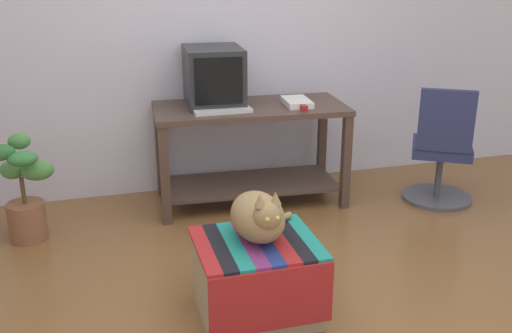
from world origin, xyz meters
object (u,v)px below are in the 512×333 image
tv_monitor (214,77)px  book (297,102)px  desk (250,137)px  cat (259,216)px  keyboard (223,111)px  ottoman_with_blanket (257,278)px  potted_plant (24,196)px  stapler (303,107)px  office_chair (442,153)px

tv_monitor → book: 0.63m
desk → cat: size_ratio=3.42×
keyboard → ottoman_with_blanket: 1.45m
book → potted_plant: size_ratio=0.41×
ottoman_with_blanket → stapler: bearing=61.0°
potted_plant → desk: bearing=8.3°
desk → stapler: bearing=-31.0°
cat → stapler: size_ratio=3.75×
keyboard → potted_plant: size_ratio=0.57×
ottoman_with_blanket → cat: bearing=52.8°
desk → tv_monitor: size_ratio=2.78×
ottoman_with_blanket → stapler: 1.52m
tv_monitor → book: size_ratio=1.75×
desk → tv_monitor: bearing=157.3°
potted_plant → ottoman_with_blanket: bearing=-45.7°
ottoman_with_blanket → cat: size_ratio=1.47×
keyboard → ottoman_with_blanket: bearing=-95.5°
potted_plant → office_chair: office_chair is taller
potted_plant → stapler: 1.94m
desk → tv_monitor: (-0.24, 0.12, 0.44)m
keyboard → stapler: size_ratio=3.64×
office_chair → ottoman_with_blanket: bearing=62.5°
desk → book: size_ratio=4.87×
book → ottoman_with_blanket: size_ratio=0.48×
desk → tv_monitor: 0.51m
cat → office_chair: office_chair is taller
book → ottoman_with_blanket: book is taller
cat → ottoman_with_blanket: bearing=-131.0°
desk → cat: 1.48m
potted_plant → stapler: size_ratio=6.37×
book → cat: size_ratio=0.70×
ottoman_with_blanket → potted_plant: (-1.20, 1.23, 0.10)m
tv_monitor → keyboard: 0.31m
book → potted_plant: bearing=-171.3°
desk → cat: (-0.35, -1.44, 0.04)m
potted_plant → keyboard: bearing=4.3°
book → cat: bearing=-112.5°
potted_plant → stapler: (1.89, 0.01, 0.45)m
ottoman_with_blanket → cat: 0.33m
keyboard → office_chair: (1.58, -0.28, -0.37)m
book → stapler: (-0.01, -0.15, -0.00)m
desk → potted_plant: bearing=-168.2°
potted_plant → stapler: stapler is taller
desk → cat: bearing=-100.1°
office_chair → stapler: size_ratio=8.09×
tv_monitor → book: bearing=-14.5°
tv_monitor → office_chair: size_ratio=0.57×
ottoman_with_blanket → desk: bearing=76.0°
tv_monitor → stapler: tv_monitor is taller
cat → office_chair: 1.99m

